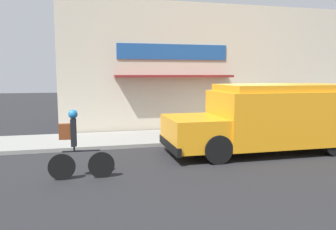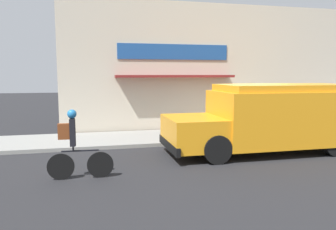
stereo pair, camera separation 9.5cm
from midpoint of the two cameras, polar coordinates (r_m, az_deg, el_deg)
The scene contains 6 objects.
ground_plane at distance 12.09m, azimuth 13.23°, elevation -4.68°, with size 70.00×70.00×0.00m, color #232326.
sidewalk at distance 13.26m, azimuth 10.67°, elevation -3.30°, with size 28.00×2.66×0.12m.
storefront at distance 14.39m, azimuth 8.25°, elevation 8.11°, with size 13.04×0.85×5.40m.
school_bus at distance 10.77m, azimuth 18.03°, elevation -0.35°, with size 6.11×2.67×2.12m.
cyclist at distance 7.88m, azimuth -15.62°, elevation -5.04°, with size 1.52×0.21×1.64m.
trash_bin at distance 14.72m, azimuth 20.86°, elevation -0.74°, with size 0.52×0.52×0.83m.
Camera 2 is at (-5.30, -10.58, 2.44)m, focal length 35.00 mm.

